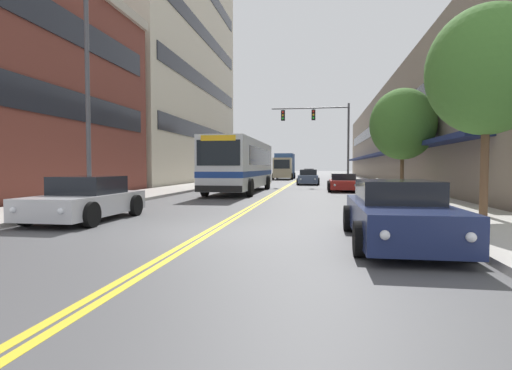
# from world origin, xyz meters

# --- Properties ---
(ground_plane) EXTENTS (240.00, 240.00, 0.00)m
(ground_plane) POSITION_xyz_m (0.00, 37.00, 0.00)
(ground_plane) COLOR #4C4C4F
(sidewalk_left) EXTENTS (3.41, 106.00, 0.15)m
(sidewalk_left) POSITION_xyz_m (-7.21, 37.00, 0.07)
(sidewalk_left) COLOR #B2ADA5
(sidewalk_left) RESTS_ON ground_plane
(sidewalk_right) EXTENTS (3.41, 106.00, 0.15)m
(sidewalk_right) POSITION_xyz_m (7.21, 37.00, 0.07)
(sidewalk_right) COLOR #B2ADA5
(sidewalk_right) RESTS_ON ground_plane
(centre_line) EXTENTS (0.34, 106.00, 0.01)m
(centre_line) POSITION_xyz_m (0.00, 37.00, 0.00)
(centre_line) COLOR yellow
(centre_line) RESTS_ON ground_plane
(office_tower_left) EXTENTS (12.08, 27.49, 30.78)m
(office_tower_left) POSITION_xyz_m (-15.16, 31.22, 15.39)
(office_tower_left) COLOR beige
(office_tower_left) RESTS_ON ground_plane
(storefront_row_right) EXTENTS (9.10, 68.00, 9.92)m
(storefront_row_right) POSITION_xyz_m (13.15, 37.00, 4.96)
(storefront_row_right) COLOR gray
(storefront_row_right) RESTS_ON ground_plane
(city_bus) EXTENTS (2.85, 12.15, 3.29)m
(city_bus) POSITION_xyz_m (-2.31, 16.03, 1.86)
(city_bus) COLOR silver
(city_bus) RESTS_ON ground_plane
(car_silver_parked_left_near) EXTENTS (2.17, 4.38, 1.34)m
(car_silver_parked_left_near) POSITION_xyz_m (-4.32, 1.57, 0.62)
(car_silver_parked_left_near) COLOR #B7B7BC
(car_silver_parked_left_near) RESTS_ON ground_plane
(car_charcoal_parked_left_mid) EXTENTS (2.04, 4.67, 1.21)m
(car_charcoal_parked_left_mid) POSITION_xyz_m (-4.44, 32.23, 0.56)
(car_charcoal_parked_left_mid) COLOR #232328
(car_charcoal_parked_left_mid) RESTS_ON ground_plane
(car_navy_parked_right_foreground) EXTENTS (2.07, 4.84, 1.34)m
(car_navy_parked_right_foreground) POSITION_xyz_m (4.36, -0.74, 0.63)
(car_navy_parked_right_foreground) COLOR #19234C
(car_navy_parked_right_foreground) RESTS_ON ground_plane
(car_red_parked_right_mid) EXTENTS (2.06, 4.21, 1.18)m
(car_red_parked_right_mid) POSITION_xyz_m (4.30, 17.84, 0.56)
(car_red_parked_right_mid) COLOR maroon
(car_red_parked_right_mid) RESTS_ON ground_plane
(car_champagne_moving_lead) EXTENTS (2.07, 4.64, 1.26)m
(car_champagne_moving_lead) POSITION_xyz_m (1.04, 46.83, 0.58)
(car_champagne_moving_lead) COLOR beige
(car_champagne_moving_lead) RESTS_ON ground_plane
(car_black_moving_second) EXTENTS (2.03, 4.26, 1.35)m
(car_black_moving_second) POSITION_xyz_m (1.04, 56.03, 0.63)
(car_black_moving_second) COLOR black
(car_black_moving_second) RESTS_ON ground_plane
(car_slate_blue_moving_third) EXTENTS (2.04, 4.25, 1.39)m
(car_slate_blue_moving_third) POSITION_xyz_m (1.72, 27.65, 0.64)
(car_slate_blue_moving_third) COLOR #475675
(car_slate_blue_moving_third) RESTS_ON ground_plane
(box_truck) EXTENTS (2.68, 6.93, 3.42)m
(box_truck) POSITION_xyz_m (-1.93, 43.77, 1.74)
(box_truck) COLOR #BCAD89
(box_truck) RESTS_ON ground_plane
(traffic_signal_mast) EXTENTS (6.83, 0.38, 7.18)m
(traffic_signal_mast) POSITION_xyz_m (2.97, 26.19, 5.13)
(traffic_signal_mast) COLOR #47474C
(traffic_signal_mast) RESTS_ON ground_plane
(street_lamp_left_near) EXTENTS (2.31, 0.28, 9.23)m
(street_lamp_left_near) POSITION_xyz_m (-5.02, 3.34, 5.40)
(street_lamp_left_near) COLOR #47474C
(street_lamp_left_near) RESTS_ON ground_plane
(street_tree_right_near) EXTENTS (3.49, 3.49, 6.27)m
(street_tree_right_near) POSITION_xyz_m (7.62, 3.35, 4.50)
(street_tree_right_near) COLOR brown
(street_tree_right_near) RESTS_ON sidewalk_right
(street_tree_right_mid) EXTENTS (3.63, 3.63, 5.89)m
(street_tree_right_mid) POSITION_xyz_m (7.33, 13.96, 4.04)
(street_tree_right_mid) COLOR brown
(street_tree_right_mid) RESTS_ON sidewalk_right
(fire_hydrant) EXTENTS (0.36, 0.28, 0.85)m
(fire_hydrant) POSITION_xyz_m (5.95, 13.80, 0.57)
(fire_hydrant) COLOR #B7B7BC
(fire_hydrant) RESTS_ON sidewalk_right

